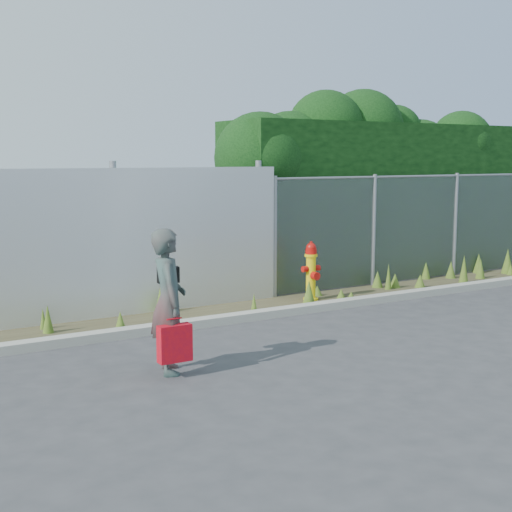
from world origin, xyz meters
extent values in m
plane|color=#363639|center=(0.00, 0.00, 0.00)|extent=(80.00, 80.00, 0.00)
cube|color=#9C998D|center=(0.00, 1.80, 0.06)|extent=(16.00, 0.22, 0.12)
cube|color=#413B25|center=(0.00, 2.40, 0.01)|extent=(16.00, 1.20, 0.01)
cone|color=#3C5A1B|center=(-2.06, 2.01, 0.15)|extent=(0.18, 0.18, 0.30)
cone|color=#3C5A1B|center=(6.33, 2.44, 0.11)|extent=(0.15, 0.15, 0.23)
cone|color=#3C5A1B|center=(3.15, 2.51, 0.24)|extent=(0.12, 0.12, 0.48)
cone|color=#3C5A1B|center=(1.87, 1.99, 0.09)|extent=(0.18, 0.18, 0.18)
cone|color=#3C5A1B|center=(1.80, 2.15, 0.10)|extent=(0.19, 0.19, 0.21)
cone|color=#3C5A1B|center=(5.46, 2.46, 0.20)|extent=(0.19, 0.19, 0.40)
cone|color=#3C5A1B|center=(0.02, 1.98, 0.17)|extent=(0.12, 0.12, 0.34)
cone|color=#3C5A1B|center=(-2.90, 2.49, 0.20)|extent=(0.15, 0.15, 0.39)
cone|color=#3C5A1B|center=(5.00, 2.79, 0.17)|extent=(0.20, 0.20, 0.34)
cone|color=#3C5A1B|center=(3.37, 2.58, 0.13)|extent=(0.21, 0.21, 0.27)
cone|color=#3C5A1B|center=(1.72, 2.71, 0.09)|extent=(0.19, 0.19, 0.18)
cone|color=#3C5A1B|center=(1.15, 2.15, 0.21)|extent=(0.21, 0.21, 0.41)
cone|color=#3C5A1B|center=(3.11, 2.76, 0.16)|extent=(0.21, 0.21, 0.31)
cone|color=#3C5A1B|center=(3.76, 2.35, 0.13)|extent=(0.20, 0.20, 0.25)
cone|color=#3C5A1B|center=(-1.09, 2.84, 0.24)|extent=(0.21, 0.21, 0.47)
cone|color=#3C5A1B|center=(4.80, 2.28, 0.27)|extent=(0.18, 0.18, 0.53)
cone|color=#3C5A1B|center=(-2.90, 2.74, 0.15)|extent=(0.10, 0.10, 0.31)
cone|color=#3C5A1B|center=(4.52, 2.97, 0.17)|extent=(0.19, 0.19, 0.34)
cone|color=#3C5A1B|center=(6.41, 2.60, 0.26)|extent=(0.24, 0.24, 0.51)
cone|color=#3C5A1B|center=(5.94, 2.93, 0.21)|extent=(0.22, 0.22, 0.41)
cube|color=silver|center=(-3.25, 3.00, 1.10)|extent=(8.50, 0.08, 2.20)
cylinder|color=gray|center=(-1.70, 3.12, 1.15)|extent=(0.10, 0.10, 2.30)
cylinder|color=gray|center=(0.80, 3.12, 1.15)|extent=(0.10, 0.10, 2.30)
cube|color=gray|center=(4.25, 3.00, 1.00)|extent=(6.50, 0.03, 2.00)
cylinder|color=gray|center=(4.25, 3.00, 2.00)|extent=(6.50, 0.04, 0.04)
cylinder|color=gray|center=(1.05, 3.00, 1.02)|extent=(0.07, 0.07, 2.05)
cylinder|color=gray|center=(3.20, 3.00, 1.02)|extent=(0.07, 0.07, 2.05)
cylinder|color=gray|center=(5.30, 3.00, 1.02)|extent=(0.07, 0.07, 2.05)
cube|color=black|center=(4.55, 4.00, 1.50)|extent=(7.30, 1.60, 3.00)
sphere|color=black|center=(1.32, 3.91, 2.34)|extent=(1.63, 1.63, 1.63)
sphere|color=black|center=(2.09, 4.09, 2.35)|extent=(1.71, 1.71, 1.71)
sphere|color=black|center=(2.81, 3.97, 2.88)|extent=(1.45, 1.45, 1.45)
sphere|color=black|center=(3.74, 4.00, 2.88)|extent=(1.57, 1.57, 1.57)
sphere|color=black|center=(4.69, 4.16, 2.86)|extent=(1.11, 1.11, 1.11)
sphere|color=black|center=(5.19, 3.95, 2.41)|extent=(1.44, 1.44, 1.44)
sphere|color=black|center=(6.27, 3.82, 2.67)|extent=(1.31, 1.31, 1.31)
sphere|color=black|center=(7.02, 4.06, 2.32)|extent=(1.39, 1.39, 1.39)
cylinder|color=yellow|center=(1.41, 2.47, 0.03)|extent=(0.25, 0.25, 0.05)
cylinder|color=yellow|center=(1.41, 2.47, 0.37)|extent=(0.16, 0.16, 0.74)
cylinder|color=yellow|center=(1.41, 2.47, 0.76)|extent=(0.21, 0.21, 0.04)
cylinder|color=#B20F0A|center=(1.41, 2.47, 0.82)|extent=(0.18, 0.18, 0.09)
sphere|color=#B20F0A|center=(1.41, 2.47, 0.89)|extent=(0.17, 0.17, 0.17)
cylinder|color=#B20F0A|center=(1.41, 2.47, 0.97)|extent=(0.04, 0.04, 0.04)
cylinder|color=#B20F0A|center=(1.29, 2.47, 0.54)|extent=(0.09, 0.10, 0.10)
cylinder|color=#B20F0A|center=(1.53, 2.47, 0.54)|extent=(0.09, 0.10, 0.10)
cylinder|color=#B20F0A|center=(1.41, 2.34, 0.44)|extent=(0.13, 0.11, 0.13)
imported|color=#106A61|center=(-2.22, 0.09, 0.80)|extent=(0.54, 0.67, 1.59)
cube|color=#A2091E|center=(-2.26, -0.14, 0.38)|extent=(0.36, 0.13, 0.40)
cylinder|color=#A2091E|center=(-2.26, -0.14, 0.65)|extent=(0.17, 0.02, 0.02)
cube|color=black|center=(-2.12, 0.31, 1.05)|extent=(0.24, 0.10, 0.18)
camera|label=1|loc=(-5.38, -6.90, 2.35)|focal=50.00mm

